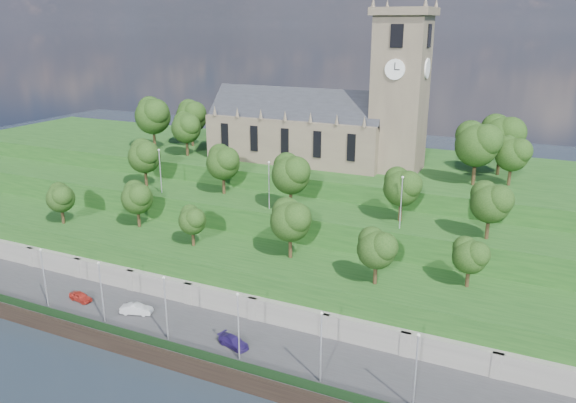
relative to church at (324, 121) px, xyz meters
The scene contains 17 objects.
ground 51.21m from the church, 90.98° to the right, with size 320.00×320.00×0.00m, color black.
promenade 45.42m from the church, 91.13° to the right, with size 160.00×12.00×2.00m, color #2D2D30.
quay_wall 50.78m from the church, 90.98° to the right, with size 160.00×0.50×2.20m, color black.
fence 49.57m from the church, 91.00° to the right, with size 160.00×0.10×1.20m, color black.
retaining_wall 39.48m from the church, 91.33° to the right, with size 160.00×2.10×5.00m.
embankment_lower 33.57m from the church, 91.61° to the right, with size 160.00×12.00×8.00m, color #194015.
embankment_upper 23.71m from the church, 92.66° to the right, with size 160.00×10.00×12.00m, color #194015.
hilltop 15.57m from the church, 101.11° to the left, with size 160.00×32.00×15.00m, color #194015.
church is the anchor object (origin of this frame).
trees_lower 29.45m from the church, 92.37° to the right, with size 67.10×8.88×8.33m.
trees_upper 18.53m from the church, 86.35° to the right, with size 61.81×8.61×8.58m.
trees_hilltop 2.44m from the church, 139.92° to the right, with size 72.37×16.07×10.30m.
lamp_posts_promenade 46.32m from the church, 93.67° to the right, with size 60.36×0.36×8.39m.
lamp_posts_upper 20.94m from the church, 92.26° to the right, with size 40.36×0.36×7.42m.
car_left 49.27m from the church, 116.15° to the right, with size 1.48×3.67×1.25m, color #A1231A.
car_middle 45.93m from the church, 104.54° to the right, with size 1.47×4.21×1.39m, color #A0A1A4.
car_right 46.30m from the church, 82.78° to the right, with size 1.70×4.19×1.22m, color #251854.
Camera 1 is at (36.81, -45.74, 38.60)m, focal length 35.00 mm.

